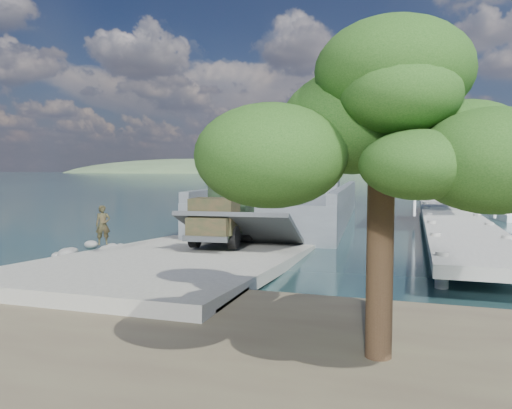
{
  "coord_description": "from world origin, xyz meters",
  "views": [
    {
      "loc": [
        10.3,
        -21.97,
        4.51
      ],
      "look_at": [
        1.45,
        6.0,
        2.45
      ],
      "focal_mm": 35.0,
      "sensor_mm": 36.0,
      "label": 1
    }
  ],
  "objects_px": {
    "pier": "(450,208)",
    "overhang_tree": "(361,133)",
    "sailboat_near": "(506,216)",
    "sailboat_far": "(495,209)",
    "landing_craft": "(295,210)",
    "soldier": "(103,233)",
    "military_truck": "(228,211)"
  },
  "relations": [
    {
      "from": "soldier",
      "to": "sailboat_far",
      "type": "relative_size",
      "value": 0.26
    },
    {
      "from": "sailboat_near",
      "to": "overhang_tree",
      "type": "distance_m",
      "value": 38.98
    },
    {
      "from": "pier",
      "to": "military_truck",
      "type": "bearing_deg",
      "value": -130.25
    },
    {
      "from": "sailboat_near",
      "to": "soldier",
      "type": "bearing_deg",
      "value": -137.78
    },
    {
      "from": "military_truck",
      "to": "overhang_tree",
      "type": "height_order",
      "value": "overhang_tree"
    },
    {
      "from": "pier",
      "to": "military_truck",
      "type": "xyz_separation_m",
      "value": [
        -12.53,
        -14.8,
        0.62
      ]
    },
    {
      "from": "military_truck",
      "to": "sailboat_far",
      "type": "relative_size",
      "value": 1.03
    },
    {
      "from": "sailboat_far",
      "to": "overhang_tree",
      "type": "height_order",
      "value": "sailboat_far"
    },
    {
      "from": "landing_craft",
      "to": "soldier",
      "type": "relative_size",
      "value": 20.01
    },
    {
      "from": "landing_craft",
      "to": "soldier",
      "type": "height_order",
      "value": "landing_craft"
    },
    {
      "from": "pier",
      "to": "overhang_tree",
      "type": "distance_m",
      "value": 29.81
    },
    {
      "from": "landing_craft",
      "to": "overhang_tree",
      "type": "xyz_separation_m",
      "value": [
        8.97,
        -32.08,
        4.42
      ]
    },
    {
      "from": "landing_craft",
      "to": "sailboat_far",
      "type": "height_order",
      "value": "landing_craft"
    },
    {
      "from": "pier",
      "to": "military_truck",
      "type": "distance_m",
      "value": 19.4
    },
    {
      "from": "pier",
      "to": "sailboat_far",
      "type": "bearing_deg",
      "value": 71.17
    },
    {
      "from": "pier",
      "to": "overhang_tree",
      "type": "xyz_separation_m",
      "value": [
        -3.85,
        -29.32,
        3.73
      ]
    },
    {
      "from": "landing_craft",
      "to": "overhang_tree",
      "type": "bearing_deg",
      "value": -78.92
    },
    {
      "from": "landing_craft",
      "to": "military_truck",
      "type": "relative_size",
      "value": 5.0
    },
    {
      "from": "sailboat_near",
      "to": "landing_craft",
      "type": "bearing_deg",
      "value": -172.98
    },
    {
      "from": "landing_craft",
      "to": "sailboat_far",
      "type": "relative_size",
      "value": 5.13
    },
    {
      "from": "pier",
      "to": "overhang_tree",
      "type": "height_order",
      "value": "overhang_tree"
    },
    {
      "from": "landing_craft",
      "to": "military_truck",
      "type": "distance_m",
      "value": 17.6
    },
    {
      "from": "pier",
      "to": "landing_craft",
      "type": "bearing_deg",
      "value": 167.87
    },
    {
      "from": "sailboat_near",
      "to": "sailboat_far",
      "type": "distance_m",
      "value": 7.84
    },
    {
      "from": "military_truck",
      "to": "sailboat_far",
      "type": "distance_m",
      "value": 35.8
    },
    {
      "from": "landing_craft",
      "to": "overhang_tree",
      "type": "relative_size",
      "value": 5.2
    },
    {
      "from": "landing_craft",
      "to": "sailboat_near",
      "type": "bearing_deg",
      "value": 12.4
    },
    {
      "from": "landing_craft",
      "to": "overhang_tree",
      "type": "height_order",
      "value": "landing_craft"
    },
    {
      "from": "military_truck",
      "to": "sailboat_near",
      "type": "relative_size",
      "value": 1.25
    },
    {
      "from": "landing_craft",
      "to": "military_truck",
      "type": "bearing_deg",
      "value": -93.6
    },
    {
      "from": "pier",
      "to": "military_truck",
      "type": "relative_size",
      "value": 5.77
    },
    {
      "from": "pier",
      "to": "soldier",
      "type": "bearing_deg",
      "value": -129.86
    }
  ]
}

